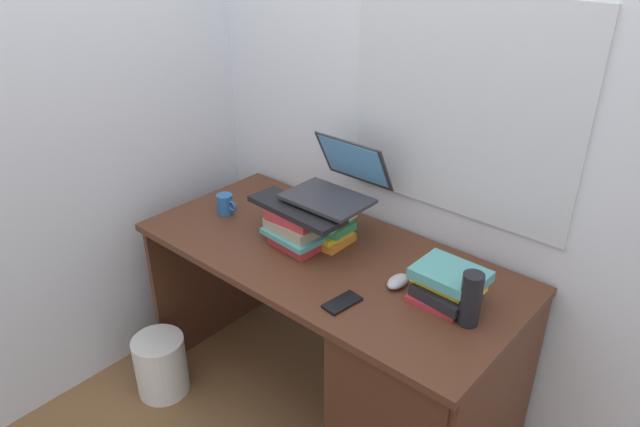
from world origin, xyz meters
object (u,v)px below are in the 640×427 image
Objects in this scene: book_stack_keyboard_riser at (296,229)px; wastebasket at (161,365)px; computer_mouse at (398,281)px; cell_phone at (342,303)px; laptop at (338,183)px; keyboard at (296,209)px; water_bottle at (471,299)px; book_stack_tall at (327,220)px; book_stack_side at (447,285)px; mug at (225,204)px; desk at (402,374)px.

book_stack_keyboard_riser is 0.94m from wastebasket.
computer_mouse is 0.23m from cell_phone.
wastebasket is (-0.54, -0.58, -0.87)m from laptop.
keyboard is at bearing 40.71° from wastebasket.
water_bottle is at bearing 0.01° from book_stack_keyboard_riser.
book_stack_tall is 0.95× the size of book_stack_side.
book_stack_keyboard_riser is at bearing -174.79° from book_stack_side.
water_bottle is (1.17, 0.01, 0.05)m from mug.
wastebasket is at bearing -155.33° from computer_mouse.
cell_phone is at bearing -22.92° from keyboard.
cell_phone is (0.31, -0.29, -0.09)m from book_stack_tall.
book_stack_side is at bearing 153.10° from water_bottle.
mug is at bearing -179.49° from water_bottle.
mug is at bearing -179.54° from desk.
water_bottle reaches higher than cell_phone.
laptop is 0.20m from keyboard.
water_bottle reaches higher than keyboard.
book_stack_side is at bearing 5.21° from book_stack_keyboard_riser.
water_bottle is (0.75, 0.00, -0.06)m from keyboard.
desk is 4.60× the size of laptop.
water_bottle is at bearing -4.82° from computer_mouse.
cell_phone is (0.39, -0.19, -0.06)m from book_stack_keyboard_riser.
book_stack_side is at bearing 11.11° from computer_mouse.
laptop reaches higher than cell_phone.
laptop is (0.07, 0.17, 0.16)m from book_stack_keyboard_riser.
book_stack_tall reaches higher than mug.
keyboard is (0.00, -0.00, 0.09)m from book_stack_keyboard_riser.
keyboard is 0.76m from water_bottle.
water_bottle is (0.22, 0.00, 0.45)m from desk.
book_stack_tall is 2.15× the size of computer_mouse.
keyboard is at bearing -0.33° from book_stack_keyboard_riser.
mug is at bearing 174.61° from cell_phone.
keyboard is (-0.07, -0.17, -0.08)m from laptop.
book_stack_tall is 1.65× the size of cell_phone.
book_stack_side is 0.36m from cell_phone.
book_stack_side is at bearing -4.52° from book_stack_tall.
laptop is 1.17m from wastebasket.
water_bottle is at bearing 3.01° from keyboard.
cell_phone is at bearing -48.44° from laptop.
water_bottle is at bearing 0.71° from desk.
book_stack_keyboard_riser reaches higher than mug.
book_stack_keyboard_riser is 0.25m from laptop.
book_stack_tall is at bearing 171.41° from water_bottle.
laptop is 0.47m from computer_mouse.
book_stack_tall reaches higher than keyboard.
computer_mouse is 1.22m from wastebasket.
computer_mouse is 0.76× the size of cell_phone.
book_stack_side reaches higher than wastebasket.
mug is 0.82m from cell_phone.
desk is 0.44m from book_stack_side.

